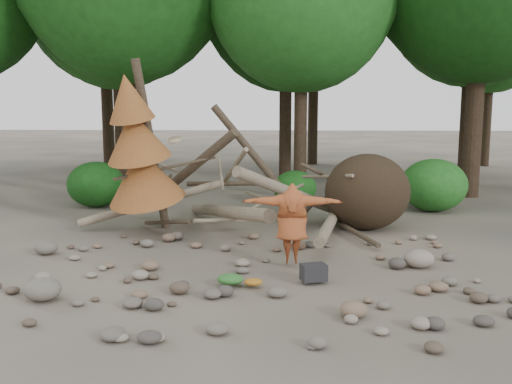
{
  "coord_description": "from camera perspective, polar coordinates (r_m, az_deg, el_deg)",
  "views": [
    {
      "loc": [
        0.41,
        -10.39,
        3.25
      ],
      "look_at": [
        -0.15,
        1.5,
        1.4
      ],
      "focal_mm": 40.0,
      "sensor_mm": 36.0,
      "label": 1
    }
  ],
  "objects": [
    {
      "name": "boulder_mid_right",
      "position": [
        11.94,
        15.98,
        -6.41
      ],
      "size": [
        0.61,
        0.55,
        0.36
      ],
      "primitive_type": "ellipsoid",
      "color": "gray",
      "rests_on": "ground"
    },
    {
      "name": "frisbee_thrower",
      "position": [
        11.39,
        3.6,
        -3.12
      ],
      "size": [
        3.49,
        0.59,
        2.55
      ],
      "color": "#9C4823",
      "rests_on": "ground"
    },
    {
      "name": "backpack",
      "position": [
        10.55,
        5.78,
        -8.3
      ],
      "size": [
        0.52,
        0.42,
        0.3
      ],
      "primitive_type": "cube",
      "rotation": [
        0.0,
        0.0,
        0.3
      ],
      "color": "black",
      "rests_on": "ground"
    },
    {
      "name": "ground",
      "position": [
        10.89,
        0.44,
        -8.53
      ],
      "size": [
        120.0,
        120.0,
        0.0
      ],
      "primitive_type": "plane",
      "color": "#514C44",
      "rests_on": "ground"
    },
    {
      "name": "cloth_orange",
      "position": [
        10.27,
        -0.27,
        -9.25
      ],
      "size": [
        0.33,
        0.27,
        0.12
      ],
      "primitive_type": "ellipsoid",
      "color": "#A1661B",
      "rests_on": "ground"
    },
    {
      "name": "boulder_front_right",
      "position": [
        9.05,
        9.71,
        -11.49
      ],
      "size": [
        0.42,
        0.38,
        0.25
      ],
      "primitive_type": "ellipsoid",
      "color": "#7F654F",
      "rests_on": "ground"
    },
    {
      "name": "bush_mid",
      "position": [
        18.39,
        3.9,
        0.4
      ],
      "size": [
        1.4,
        1.4,
        1.12
      ],
      "primitive_type": "ellipsoid",
      "color": "#1E5E1B",
      "rests_on": "ground"
    },
    {
      "name": "boulder_front_left",
      "position": [
        10.26,
        -20.56,
        -9.1
      ],
      "size": [
        0.63,
        0.57,
        0.38
      ],
      "primitive_type": "ellipsoid",
      "color": "#6C665A",
      "rests_on": "ground"
    },
    {
      "name": "bush_left",
      "position": [
        18.73,
        -15.71,
        0.74
      ],
      "size": [
        1.8,
        1.8,
        1.44
      ],
      "primitive_type": "ellipsoid",
      "color": "#154A13",
      "rests_on": "ground"
    },
    {
      "name": "boulder_mid_left",
      "position": [
        13.26,
        -20.26,
        -5.23
      ],
      "size": [
        0.51,
        0.46,
        0.3
      ],
      "primitive_type": "ellipsoid",
      "color": "#675F57",
      "rests_on": "ground"
    },
    {
      "name": "cloth_green",
      "position": [
        10.35,
        -2.59,
        -8.96
      ],
      "size": [
        0.48,
        0.4,
        0.18
      ],
      "primitive_type": "ellipsoid",
      "color": "#2E692A",
      "rests_on": "ground"
    },
    {
      "name": "bush_right",
      "position": [
        18.15,
        17.34,
        0.67
      ],
      "size": [
        2.0,
        2.0,
        1.6
      ],
      "primitive_type": "ellipsoid",
      "color": "#267022",
      "rests_on": "ground"
    },
    {
      "name": "dead_conifer",
      "position": [
        14.25,
        -11.64,
        4.07
      ],
      "size": [
        2.06,
        2.16,
        4.35
      ],
      "color": "#4C3F30",
      "rests_on": "ground"
    },
    {
      "name": "deadfall_pile",
      "position": [
        14.89,
        8.89,
        -0.15
      ],
      "size": [
        8.55,
        5.24,
        3.3
      ],
      "color": "#332619",
      "rests_on": "ground"
    }
  ]
}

